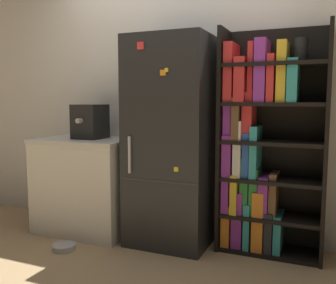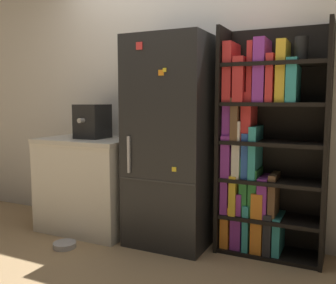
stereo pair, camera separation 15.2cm
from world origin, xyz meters
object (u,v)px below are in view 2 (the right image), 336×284
refrigerator (171,142)px  espresso_machine (92,121)px  bookshelf (261,150)px  pet_bowl (65,245)px

refrigerator → espresso_machine: bearing=-179.2°
bookshelf → pet_bowl: 1.82m
refrigerator → bookshelf: 0.75m
espresso_machine → bookshelf: bearing=5.2°
refrigerator → pet_bowl: size_ratio=9.08×
pet_bowl → bookshelf: bearing=23.4°
refrigerator → bookshelf: bearing=10.0°
bookshelf → pet_bowl: (-1.49, -0.64, -0.82)m
espresso_machine → pet_bowl: size_ratio=1.72×
refrigerator → espresso_machine: (-0.82, -0.01, 0.16)m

